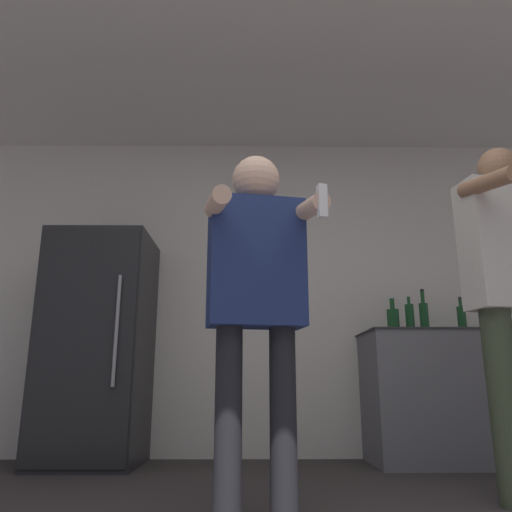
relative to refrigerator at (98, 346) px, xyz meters
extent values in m
cube|color=silver|center=(1.26, 0.37, 0.47)|extent=(7.00, 0.06, 2.55)
cube|color=silver|center=(1.26, -1.01, 1.77)|extent=(7.00, 3.23, 0.05)
cube|color=#262628|center=(0.00, 0.01, 0.00)|extent=(0.69, 0.67, 1.61)
cube|color=black|center=(0.00, -0.33, 0.00)|extent=(0.67, 0.01, 1.54)
cylinder|color=#99999E|center=(0.22, -0.36, 0.08)|extent=(0.02, 0.02, 0.72)
cube|color=slate|center=(2.55, 0.03, -0.35)|extent=(1.24, 0.61, 0.90)
cube|color=#38383A|center=(2.55, 0.03, 0.10)|extent=(1.27, 0.64, 0.01)
cylinder|color=#194723|center=(2.13, -0.03, 0.19)|extent=(0.09, 0.09, 0.15)
cylinder|color=#194723|center=(2.13, -0.03, 0.31)|extent=(0.03, 0.03, 0.09)
sphere|color=silver|center=(2.13, -0.03, 0.35)|extent=(0.04, 0.04, 0.04)
cylinder|color=#194723|center=(2.35, -0.03, 0.21)|extent=(0.06, 0.06, 0.20)
cylinder|color=#194723|center=(2.35, -0.03, 0.36)|extent=(0.03, 0.03, 0.09)
sphere|color=black|center=(2.35, -0.03, 0.40)|extent=(0.03, 0.03, 0.03)
cylinder|color=#194723|center=(2.63, -0.03, 0.20)|extent=(0.06, 0.06, 0.18)
cylinder|color=#194723|center=(2.63, -0.03, 0.31)|extent=(0.02, 0.02, 0.06)
sphere|color=black|center=(2.63, -0.03, 0.35)|extent=(0.02, 0.02, 0.02)
cylinder|color=#194723|center=(2.25, -0.03, 0.20)|extent=(0.06, 0.06, 0.19)
cylinder|color=#194723|center=(2.25, -0.03, 0.33)|extent=(0.02, 0.02, 0.06)
sphere|color=silver|center=(2.25, -0.03, 0.36)|extent=(0.02, 0.02, 0.02)
cylinder|color=black|center=(1.00, -1.44, -0.41)|extent=(0.12, 0.12, 0.78)
cylinder|color=black|center=(1.24, -1.40, -0.41)|extent=(0.12, 0.12, 0.78)
cube|color=navy|center=(1.12, -1.42, 0.27)|extent=(0.46, 0.27, 0.58)
sphere|color=beige|center=(1.12, -1.42, 0.67)|extent=(0.23, 0.23, 0.23)
cylinder|color=beige|center=(0.95, -1.63, 0.48)|extent=(0.14, 0.38, 0.14)
cylinder|color=beige|center=(1.35, -1.56, 0.48)|extent=(0.14, 0.38, 0.14)
cube|color=white|center=(1.38, -1.73, 0.45)|extent=(0.04, 0.04, 0.14)
cylinder|color=#38422D|center=(2.29, -1.20, -0.36)|extent=(0.15, 0.15, 0.89)
cube|color=beige|center=(2.41, -1.18, 0.42)|extent=(0.48, 0.27, 0.67)
sphere|color=#9E7051|center=(2.41, -1.18, 0.86)|extent=(0.20, 0.20, 0.20)
cylinder|color=#9E7051|center=(2.23, -1.40, 0.67)|extent=(0.14, 0.40, 0.15)
camera|label=1|loc=(1.10, -3.62, -0.27)|focal=35.00mm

